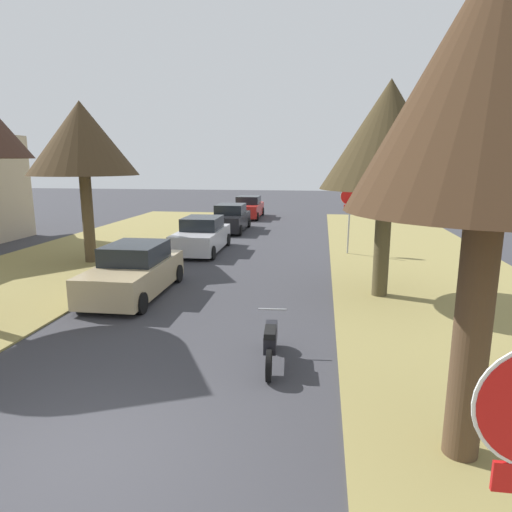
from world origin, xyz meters
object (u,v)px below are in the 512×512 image
(street_tree_left_mid_b, at_px, (82,140))
(parked_motorcycle, at_px, (271,342))
(stop_sign_far, at_px, (349,206))
(street_tree_right_mid_a, at_px, (388,137))
(parked_sedan_tan, at_px, (134,272))
(parked_sedan_black, at_px, (230,219))
(parked_sedan_red, at_px, (248,208))
(parked_sedan_silver, at_px, (202,236))
(street_tree_right_near, at_px, (499,78))

(street_tree_left_mid_b, xyz_separation_m, parked_motorcycle, (8.33, -8.23, -4.40))
(stop_sign_far, height_order, street_tree_right_mid_a, street_tree_right_mid_a)
(parked_sedan_tan, bearing_deg, parked_sedan_black, 88.82)
(stop_sign_far, bearing_deg, parked_sedan_red, 117.49)
(street_tree_right_mid_a, xyz_separation_m, street_tree_left_mid_b, (-11.09, 3.11, 0.15))
(parked_sedan_black, bearing_deg, parked_motorcycle, -75.75)
(parked_sedan_tan, distance_m, parked_motorcycle, 6.33)
(parked_sedan_black, xyz_separation_m, parked_sedan_red, (0.02, 6.52, 0.00))
(parked_sedan_tan, xyz_separation_m, parked_sedan_red, (0.29, 19.79, 0.00))
(street_tree_right_mid_a, bearing_deg, parked_sedan_black, 120.19)
(parked_sedan_silver, xyz_separation_m, parked_sedan_black, (0.01, 6.37, 0.00))
(street_tree_right_mid_a, height_order, street_tree_left_mid_b, street_tree_left_mid_b)
(street_tree_right_mid_a, relative_size, street_tree_left_mid_b, 1.00)
(street_tree_left_mid_b, relative_size, parked_sedan_silver, 1.42)
(parked_motorcycle, bearing_deg, street_tree_left_mid_b, 135.35)
(street_tree_right_mid_a, height_order, parked_sedan_red, street_tree_right_mid_a)
(stop_sign_far, relative_size, street_tree_right_near, 0.44)
(parked_sedan_tan, bearing_deg, parked_sedan_silver, 87.80)
(street_tree_left_mid_b, bearing_deg, parked_sedan_tan, -47.95)
(street_tree_right_near, bearing_deg, parked_sedan_tan, 138.78)
(street_tree_right_mid_a, height_order, parked_motorcycle, street_tree_right_mid_a)
(street_tree_right_mid_a, height_order, parked_sedan_silver, street_tree_right_mid_a)
(parked_sedan_silver, height_order, parked_sedan_red, same)
(parked_sedan_red, bearing_deg, stop_sign_far, -62.51)
(street_tree_right_near, xyz_separation_m, parked_sedan_silver, (-7.39, 13.61, -4.27))
(street_tree_left_mid_b, bearing_deg, parked_motorcycle, -44.65)
(street_tree_right_mid_a, xyz_separation_m, parked_sedan_black, (-7.19, 12.36, -4.01))
(parked_sedan_silver, bearing_deg, street_tree_left_mid_b, -143.45)
(street_tree_right_mid_a, relative_size, parked_sedan_black, 1.41)
(parked_sedan_tan, height_order, parked_motorcycle, parked_sedan_tan)
(street_tree_right_near, bearing_deg, parked_sedan_black, 110.29)
(street_tree_right_near, height_order, street_tree_right_mid_a, street_tree_right_near)
(parked_sedan_red, bearing_deg, parked_sedan_black, -90.17)
(parked_sedan_tan, xyz_separation_m, parked_sedan_black, (0.27, 13.27, 0.00))
(parked_sedan_tan, bearing_deg, parked_motorcycle, -41.82)
(street_tree_right_near, bearing_deg, parked_sedan_red, 105.54)
(parked_sedan_silver, distance_m, parked_sedan_red, 12.89)
(parked_sedan_silver, bearing_deg, parked_sedan_tan, -92.20)
(street_tree_right_near, relative_size, parked_motorcycle, 3.24)
(street_tree_left_mid_b, distance_m, parked_motorcycle, 12.51)
(stop_sign_far, relative_size, parked_sedan_silver, 0.66)
(street_tree_right_mid_a, bearing_deg, street_tree_left_mid_b, 164.32)
(parked_sedan_black, bearing_deg, street_tree_right_near, -69.71)
(street_tree_right_mid_a, xyz_separation_m, parked_sedan_tan, (-7.46, -0.91, -4.01))
(parked_sedan_black, height_order, parked_motorcycle, parked_sedan_black)
(stop_sign_far, xyz_separation_m, parked_sedan_tan, (-6.84, -7.21, -1.44))
(street_tree_left_mid_b, distance_m, parked_sedan_black, 10.86)
(street_tree_right_near, xyz_separation_m, street_tree_right_mid_a, (-0.19, 7.61, -0.26))
(parked_sedan_tan, distance_m, parked_sedan_silver, 6.91)
(stop_sign_far, relative_size, parked_sedan_red, 0.66)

